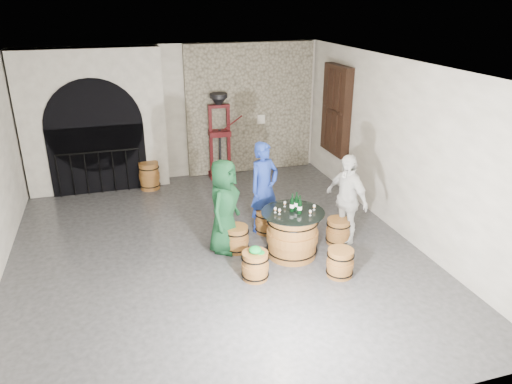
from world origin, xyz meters
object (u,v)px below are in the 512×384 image
object	(u,v)px
barrel_stool_left	(236,239)
side_barrel	(149,176)
barrel_table	(292,234)
barrel_stool_near_right	(340,263)
wine_bottle_center	(300,206)
corking_press	(220,130)
barrel_stool_right	(338,231)
wine_bottle_left	(292,204)
person_green	(224,206)
barrel_stool_far	(266,221)
barrel_stool_near_left	(255,266)
wine_bottle_right	(296,203)
person_blue	(264,187)
person_white	(346,199)

from	to	relation	value
barrel_stool_left	side_barrel	size ratio (longest dim) A/B	0.73
barrel_table	barrel_stool_near_right	xyz separation A→B (m)	(0.50, -0.85, -0.18)
wine_bottle_center	corking_press	world-z (taller)	corking_press
barrel_stool_right	wine_bottle_left	world-z (taller)	wine_bottle_left
barrel_stool_right	person_green	size ratio (longest dim) A/B	0.28
barrel_stool_left	wine_bottle_center	bearing A→B (deg)	-28.88
barrel_stool_far	barrel_stool_near_right	size ratio (longest dim) A/B	1.00
barrel_stool_left	barrel_stool_near_left	bearing A→B (deg)	-86.91
barrel_stool_far	barrel_stool_right	world-z (taller)	same
barrel_table	barrel_stool_far	xyz separation A→B (m)	(-0.15, 0.97, -0.18)
barrel_stool_near_right	wine_bottle_center	world-z (taller)	wine_bottle_center
wine_bottle_left	wine_bottle_right	size ratio (longest dim) A/B	1.00
barrel_table	wine_bottle_center	distance (m)	0.56
barrel_stool_left	corking_press	world-z (taller)	corking_press
barrel_stool_left	barrel_stool_near_right	size ratio (longest dim) A/B	1.00
barrel_stool_far	person_blue	size ratio (longest dim) A/B	0.27
barrel_table	corking_press	size ratio (longest dim) A/B	0.52
barrel_table	barrel_stool_left	xyz separation A→B (m)	(-0.88, 0.44, -0.18)
barrel_stool_near_right	person_green	world-z (taller)	person_green
person_green	corking_press	bearing A→B (deg)	23.93
barrel_stool_near_right	corking_press	size ratio (longest dim) A/B	0.23
wine_bottle_left	side_barrel	xyz separation A→B (m)	(-2.06, 3.88, -0.64)
barrel_stool_far	person_white	xyz separation A→B (m)	(1.25, -0.76, 0.61)
barrel_table	wine_bottle_center	world-z (taller)	wine_bottle_center
side_barrel	person_blue	bearing A→B (deg)	-56.03
barrel_table	side_barrel	size ratio (longest dim) A/B	1.68
barrel_stool_left	barrel_stool_near_left	xyz separation A→B (m)	(0.05, -0.97, 0.00)
corking_press	side_barrel	bearing A→B (deg)	-167.91
barrel_table	corking_press	world-z (taller)	corking_press
person_green	corking_press	world-z (taller)	corking_press
corking_press	barrel_stool_near_right	bearing A→B (deg)	-79.00
barrel_table	barrel_stool_left	world-z (taller)	barrel_table
barrel_stool_near_right	barrel_stool_near_left	size ratio (longest dim) A/B	1.00
wine_bottle_right	corking_press	size ratio (longest dim) A/B	0.16
barrel_table	corking_press	bearing A→B (deg)	93.97
barrel_stool_right	corking_press	size ratio (longest dim) A/B	0.23
barrel_stool_right	wine_bottle_center	xyz separation A→B (m)	(-0.89, -0.27, 0.73)
wine_bottle_left	wine_bottle_center	distance (m)	0.15
barrel_stool_far	wine_bottle_center	bearing A→B (deg)	-77.83
barrel_stool_far	side_barrel	xyz separation A→B (m)	(-1.92, 2.93, 0.09)
barrel_stool_far	wine_bottle_left	distance (m)	1.20
barrel_stool_left	side_barrel	bearing A→B (deg)	108.86
person_green	corking_press	xyz separation A→B (m)	(0.78, 3.69, 0.36)
barrel_stool_left	wine_bottle_center	xyz separation A→B (m)	(0.96, -0.53, 0.73)
barrel_stool_near_left	wine_bottle_left	xyz separation A→B (m)	(0.82, 0.56, 0.73)
barrel_stool_right	side_barrel	xyz separation A→B (m)	(-3.03, 3.72, 0.09)
barrel_stool_right	person_white	distance (m)	0.62
person_blue	side_barrel	bearing A→B (deg)	101.11
side_barrel	barrel_stool_left	bearing A→B (deg)	-71.14
barrel_stool_left	wine_bottle_right	xyz separation A→B (m)	(0.97, -0.37, 0.73)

